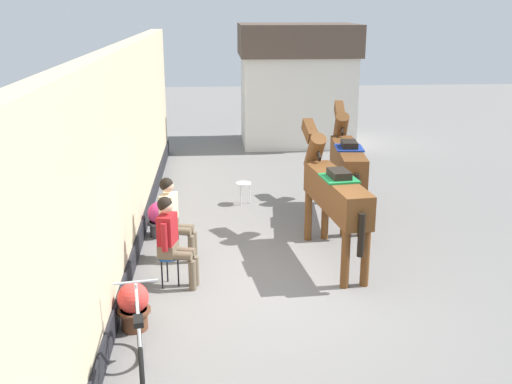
{
  "coord_description": "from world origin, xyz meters",
  "views": [
    {
      "loc": [
        -1.06,
        -8.31,
        4.01
      ],
      "look_at": [
        -0.4,
        1.2,
        1.05
      ],
      "focal_mm": 42.33,
      "sensor_mm": 36.0,
      "label": 1
    }
  ],
  "objects": [
    {
      "name": "spare_stool_white",
      "position": [
        -0.48,
        3.76,
        0.4
      ],
      "size": [
        0.32,
        0.32,
        0.46
      ],
      "color": "white",
      "rests_on": "ground_plane"
    },
    {
      "name": "flower_planter_near",
      "position": [
        -2.15,
        -1.28,
        0.33
      ],
      "size": [
        0.43,
        0.43,
        0.64
      ],
      "color": "brown",
      "rests_on": "ground_plane"
    },
    {
      "name": "flower_planter_far",
      "position": [
        -2.1,
        2.01,
        0.33
      ],
      "size": [
        0.43,
        0.43,
        0.64
      ],
      "color": "#4C4C51",
      "rests_on": "ground_plane"
    },
    {
      "name": "seated_visitor_far",
      "position": [
        -1.77,
        0.94,
        0.78
      ],
      "size": [
        0.61,
        0.48,
        1.39
      ],
      "color": "gold",
      "rests_on": "ground_plane"
    },
    {
      "name": "ground_plane",
      "position": [
        0.0,
        3.0,
        0.0
      ],
      "size": [
        40.0,
        40.0,
        0.0
      ],
      "primitive_type": "plane",
      "color": "slate"
    },
    {
      "name": "pub_facade_wall",
      "position": [
        -2.55,
        1.5,
        1.54
      ],
      "size": [
        0.34,
        14.0,
        3.4
      ],
      "color": "#CCB793",
      "rests_on": "ground_plane"
    },
    {
      "name": "saddled_horse_near",
      "position": [
        0.82,
        0.83,
        1.16
      ],
      "size": [
        0.72,
        2.99,
        2.06
      ],
      "color": "brown",
      "rests_on": "ground_plane"
    },
    {
      "name": "leaning_bicycle",
      "position": [
        -1.92,
        -2.47,
        0.4
      ],
      "size": [
        0.5,
        1.75,
        1.02
      ],
      "color": "black",
      "rests_on": "ground_plane"
    },
    {
      "name": "saddled_horse_far",
      "position": [
        1.48,
        2.88,
        1.16
      ],
      "size": [
        0.62,
        3.0,
        2.06
      ],
      "color": "brown",
      "rests_on": "ground_plane"
    },
    {
      "name": "distant_cottage",
      "position": [
        1.4,
        9.62,
        1.8
      ],
      "size": [
        3.4,
        2.6,
        3.5
      ],
      "color": "silver",
      "rests_on": "ground_plane"
    },
    {
      "name": "seated_visitor_near",
      "position": [
        -1.72,
        -0.05,
        0.78
      ],
      "size": [
        0.61,
        0.48,
        1.39
      ],
      "color": "#194C99",
      "rests_on": "ground_plane"
    }
  ]
}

